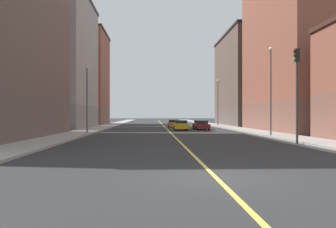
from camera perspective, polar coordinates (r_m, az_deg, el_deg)
name	(u,v)px	position (r m, az deg, el deg)	size (l,w,h in m)	color
ground_plane	(216,177)	(12.52, 7.22, -9.51)	(400.00, 400.00, 0.00)	#2B2C2D
sidewalk_left	(226,127)	(62.38, 8.71, -1.91)	(3.19, 168.00, 0.15)	#9E9B93
sidewalk_right	(103,127)	(61.72, -9.76, -1.93)	(3.19, 168.00, 0.15)	#9E9B93
lane_center_stripe	(165,127)	(61.25, -0.48, -2.01)	(0.16, 154.00, 0.01)	#E5D14C
building_left_mid	(305,44)	(50.02, 20.05, 9.92)	(10.70, 21.86, 21.48)	brown
building_left_far	(252,80)	(73.07, 12.58, 5.05)	(10.70, 22.55, 17.20)	brown
building_right_midblock	(54,62)	(59.22, -16.90, 7.49)	(10.70, 19.39, 19.70)	gray
building_right_distant	(80,78)	(78.94, -13.18, 5.29)	(10.70, 15.18, 18.89)	brown
traffic_light_left_near	(297,83)	(27.59, 18.95, 4.47)	(0.40, 0.32, 6.63)	#2D2D2D
street_lamp_left_near	(271,83)	(36.35, 15.32, 4.62)	(0.36, 0.36, 8.20)	#4C4C51
street_lamp_right_near	(87,92)	(40.75, -12.18, 3.32)	(0.36, 0.36, 7.14)	#4C4C51
street_lamp_left_far	(218,98)	(63.66, 7.58, 2.39)	(0.36, 0.36, 7.79)	#4C4C51
car_yellow	(181,125)	(49.84, 1.96, -1.70)	(1.91, 4.00, 1.31)	gold
car_maroon	(201,125)	(51.23, 5.03, -1.68)	(1.93, 4.64, 1.28)	maroon
car_orange	(174,123)	(62.19, 0.87, -1.43)	(2.00, 3.97, 1.22)	orange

